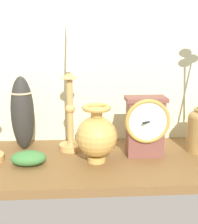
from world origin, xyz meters
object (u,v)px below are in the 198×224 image
at_px(candlestick_tall_center, 70,96).
at_px(brass_vase_bulbous, 97,135).
at_px(tall_ceramic_vase, 22,113).
at_px(mantel_clock, 145,125).

relative_size(candlestick_tall_center, brass_vase_bulbous, 2.82).
bearing_deg(candlestick_tall_center, brass_vase_bulbous, -52.57).
height_order(brass_vase_bulbous, tall_ceramic_vase, tall_ceramic_vase).
bearing_deg(brass_vase_bulbous, mantel_clock, 13.53).
height_order(candlestick_tall_center, brass_vase_bulbous, candlestick_tall_center).
xyz_separation_m(mantel_clock, tall_ceramic_vase, (-0.37, 0.08, 0.02)).
distance_m(mantel_clock, tall_ceramic_vase, 0.38).
bearing_deg(mantel_clock, tall_ceramic_vase, 167.39).
bearing_deg(mantel_clock, brass_vase_bulbous, -166.47).
xyz_separation_m(candlestick_tall_center, brass_vase_bulbous, (0.08, -0.10, -0.09)).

